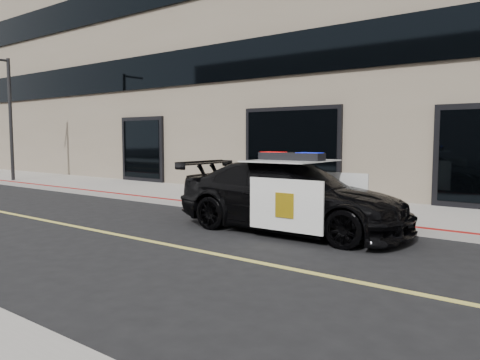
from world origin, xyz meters
The scene contains 6 objects.
ground centered at (0.00, 0.00, 0.00)m, with size 120.00×120.00×0.00m, color black.
sidewalk_n centered at (0.00, 5.25, 0.07)m, with size 60.00×3.50×0.15m, color gray.
building_n centered at (0.00, 10.50, 6.00)m, with size 60.00×7.00×12.00m, color #756856.
police_car centered at (1.76, 2.41, 0.72)m, with size 2.37×5.00×1.61m.
fire_hydrant centered at (-0.53, 4.26, 0.52)m, with size 0.36×0.49×0.79m.
street_light centered at (-12.66, 3.89, 2.91)m, with size 0.14×1.27×4.99m.
Camera 1 is at (6.67, -5.72, 1.89)m, focal length 35.00 mm.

